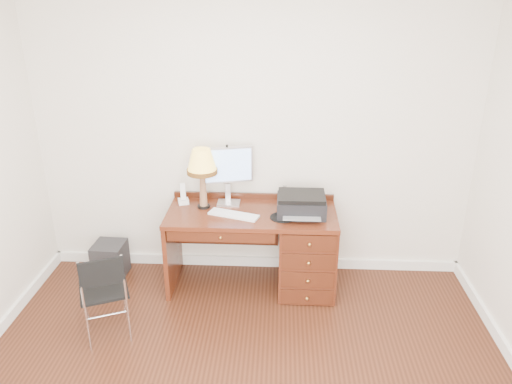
# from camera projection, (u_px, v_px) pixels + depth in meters

# --- Properties ---
(room_shell) EXTENTS (4.00, 4.00, 4.00)m
(room_shell) POSITION_uv_depth(u_px,v_px,m) (246.00, 332.00, 3.97)
(room_shell) COLOR silver
(room_shell) RESTS_ON ground
(desk) EXTENTS (1.50, 0.67, 0.75)m
(desk) POSITION_uv_depth(u_px,v_px,m) (287.00, 246.00, 4.53)
(desk) COLOR #552111
(desk) RESTS_ON ground
(monitor) EXTENTS (0.46, 0.20, 0.53)m
(monitor) POSITION_uv_depth(u_px,v_px,m) (228.00, 168.00, 4.48)
(monitor) COLOR silver
(monitor) RESTS_ON desk
(keyboard) EXTENTS (0.46, 0.26, 0.02)m
(keyboard) POSITION_uv_depth(u_px,v_px,m) (234.00, 215.00, 4.34)
(keyboard) COLOR white
(keyboard) RESTS_ON desk
(mouse_pad) EXTENTS (0.22, 0.22, 0.04)m
(mouse_pad) POSITION_uv_depth(u_px,v_px,m) (283.00, 216.00, 4.30)
(mouse_pad) COLOR black
(mouse_pad) RESTS_ON desk
(printer) EXTENTS (0.42, 0.33, 0.19)m
(printer) POSITION_uv_depth(u_px,v_px,m) (301.00, 204.00, 4.34)
(printer) COLOR black
(printer) RESTS_ON desk
(leg_lamp) EXTENTS (0.27, 0.27, 0.55)m
(leg_lamp) POSITION_uv_depth(u_px,v_px,m) (202.00, 165.00, 4.35)
(leg_lamp) COLOR black
(leg_lamp) RESTS_ON desk
(phone) EXTENTS (0.12, 0.12, 0.20)m
(phone) POSITION_uv_depth(u_px,v_px,m) (183.00, 198.00, 4.56)
(phone) COLOR white
(phone) RESTS_ON desk
(pen_cup) EXTENTS (0.09, 0.09, 0.11)m
(pen_cup) POSITION_uv_depth(u_px,v_px,m) (284.00, 198.00, 4.55)
(pen_cup) COLOR black
(pen_cup) RESTS_ON desk
(chair) EXTENTS (0.47, 0.48, 0.76)m
(chair) POSITION_uv_depth(u_px,v_px,m) (100.00, 287.00, 3.83)
(chair) COLOR black
(chair) RESTS_ON ground
(equipment_box) EXTENTS (0.30, 0.30, 0.33)m
(equipment_box) POSITION_uv_depth(u_px,v_px,m) (110.00, 259.00, 4.79)
(equipment_box) COLOR black
(equipment_box) RESTS_ON ground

